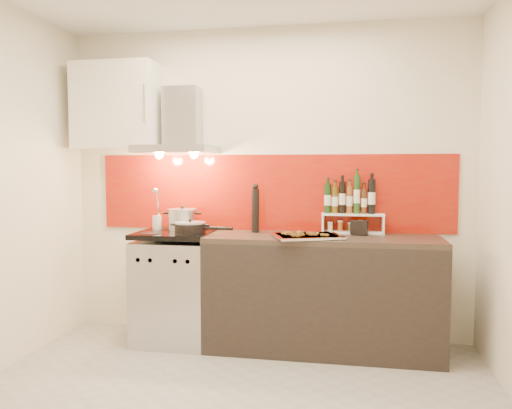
% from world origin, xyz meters
% --- Properties ---
extents(back_wall, '(3.40, 0.02, 2.60)m').
position_xyz_m(back_wall, '(0.00, 1.40, 1.30)').
color(back_wall, silver).
rests_on(back_wall, ground).
extents(backsplash, '(3.00, 0.02, 0.64)m').
position_xyz_m(backsplash, '(0.05, 1.39, 1.22)').
color(backsplash, '#A02308').
rests_on(backsplash, back_wall).
extents(range_stove, '(0.60, 0.60, 0.91)m').
position_xyz_m(range_stove, '(-0.70, 1.10, 0.44)').
color(range_stove, '#B7B7BA').
rests_on(range_stove, ground).
extents(counter, '(1.80, 0.60, 0.90)m').
position_xyz_m(counter, '(0.50, 1.10, 0.45)').
color(counter, black).
rests_on(counter, ground).
extents(range_hood, '(0.62, 0.50, 0.61)m').
position_xyz_m(range_hood, '(-0.70, 1.24, 1.74)').
color(range_hood, '#B7B7BA').
rests_on(range_hood, back_wall).
extents(upper_cabinet, '(0.70, 0.35, 0.72)m').
position_xyz_m(upper_cabinet, '(-1.25, 1.22, 1.95)').
color(upper_cabinet, white).
rests_on(upper_cabinet, back_wall).
extents(stock_pot, '(0.24, 0.24, 0.21)m').
position_xyz_m(stock_pot, '(-0.68, 1.22, 1.00)').
color(stock_pot, '#B7B7BA').
rests_on(stock_pot, range_stove).
extents(saute_pan, '(0.48, 0.25, 0.11)m').
position_xyz_m(saute_pan, '(-0.54, 1.01, 0.95)').
color(saute_pan, black).
rests_on(saute_pan, range_stove).
extents(utensil_jar, '(0.08, 0.12, 0.37)m').
position_xyz_m(utensil_jar, '(-0.89, 1.17, 1.01)').
color(utensil_jar, silver).
rests_on(utensil_jar, range_stove).
extents(pepper_mill, '(0.06, 0.06, 0.40)m').
position_xyz_m(pepper_mill, '(-0.06, 1.23, 1.09)').
color(pepper_mill, black).
rests_on(pepper_mill, counter).
extents(step_shelf, '(0.50, 0.14, 0.47)m').
position_xyz_m(step_shelf, '(0.71, 1.31, 1.10)').
color(step_shelf, white).
rests_on(step_shelf, counter).
extents(caddy_box, '(0.14, 0.09, 0.11)m').
position_xyz_m(caddy_box, '(0.78, 1.19, 0.96)').
color(caddy_box, black).
rests_on(caddy_box, counter).
extents(baking_tray, '(0.60, 0.54, 0.03)m').
position_xyz_m(baking_tray, '(0.39, 0.98, 0.92)').
color(baking_tray, silver).
rests_on(baking_tray, counter).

